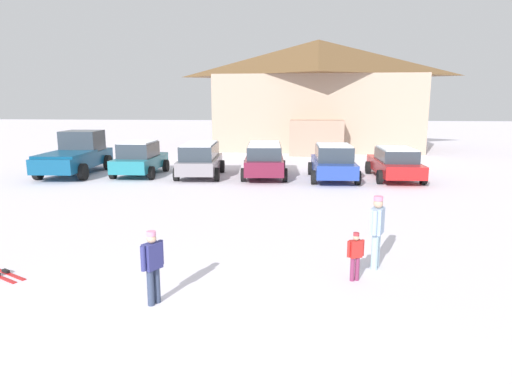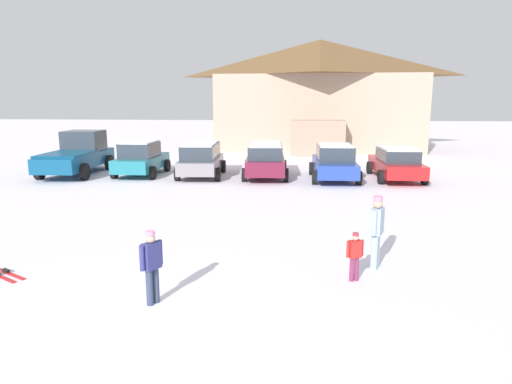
{
  "view_description": "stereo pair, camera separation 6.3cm",
  "coord_description": "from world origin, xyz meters",
  "views": [
    {
      "loc": [
        2.44,
        -6.0,
        3.73
      ],
      "look_at": [
        1.34,
        6.0,
        1.3
      ],
      "focal_mm": 32.0,
      "sensor_mm": 36.0,
      "label": 1
    },
    {
      "loc": [
        2.5,
        -5.99,
        3.73
      ],
      "look_at": [
        1.34,
        6.0,
        1.3
      ],
      "focal_mm": 32.0,
      "sensor_mm": 36.0,
      "label": 2
    }
  ],
  "objects": [
    {
      "name": "ski_lodge",
      "position": [
        3.9,
        30.81,
        4.2
      ],
      "size": [
        15.87,
        11.62,
        8.29
      ],
      "color": "tan",
      "rests_on": "ground"
    },
    {
      "name": "parked_grey_wagon",
      "position": [
        -2.35,
        16.01,
        0.9
      ],
      "size": [
        2.34,
        4.41,
        1.67
      ],
      "color": "gray",
      "rests_on": "ground"
    },
    {
      "name": "skier_adult_in_blue_parka",
      "position": [
        4.22,
        3.96,
        0.94
      ],
      "size": [
        0.37,
        0.58,
        1.67
      ],
      "color": "#99BCCE",
      "rests_on": "ground"
    },
    {
      "name": "pickup_truck",
      "position": [
        -8.85,
        16.32,
        0.99
      ],
      "size": [
        2.67,
        5.66,
        2.15
      ],
      "color": "navy",
      "rests_on": "ground"
    },
    {
      "name": "ground",
      "position": [
        0.0,
        0.0,
        0.0
      ],
      "size": [
        160.0,
        160.0,
        0.0
      ],
      "primitive_type": "plane",
      "color": "white"
    },
    {
      "name": "pair_of_skis",
      "position": [
        -3.91,
        2.81,
        0.02
      ],
      "size": [
        1.34,
        0.91,
        0.08
      ],
      "color": "red",
      "rests_on": "ground"
    },
    {
      "name": "parked_teal_hatchback",
      "position": [
        -5.45,
        16.12,
        0.85
      ],
      "size": [
        2.13,
        4.02,
        1.72
      ],
      "color": "teal",
      "rests_on": "ground"
    },
    {
      "name": "skier_child_in_red_jacket",
      "position": [
        3.68,
        3.2,
        0.59
      ],
      "size": [
        0.37,
        0.23,
        1.05
      ],
      "color": "#7C2D53",
      "rests_on": "ground"
    },
    {
      "name": "parked_blue_hatchback",
      "position": [
        4.12,
        15.68,
        0.85
      ],
      "size": [
        2.28,
        4.46,
        1.7
      ],
      "color": "#24409B",
      "rests_on": "ground"
    },
    {
      "name": "skier_teen_in_navy_coat",
      "position": [
        -0.17,
        1.72,
        0.79
      ],
      "size": [
        0.34,
        0.46,
        1.41
      ],
      "color": "#313C58",
      "rests_on": "ground"
    },
    {
      "name": "parked_red_sedan",
      "position": [
        7.09,
        16.15,
        0.78
      ],
      "size": [
        2.26,
        4.82,
        1.52
      ],
      "color": "red",
      "rests_on": "ground"
    },
    {
      "name": "parked_maroon_van",
      "position": [
        0.81,
        16.24,
        0.9
      ],
      "size": [
        2.38,
        4.76,
        1.66
      ],
      "color": "maroon",
      "rests_on": "ground"
    }
  ]
}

